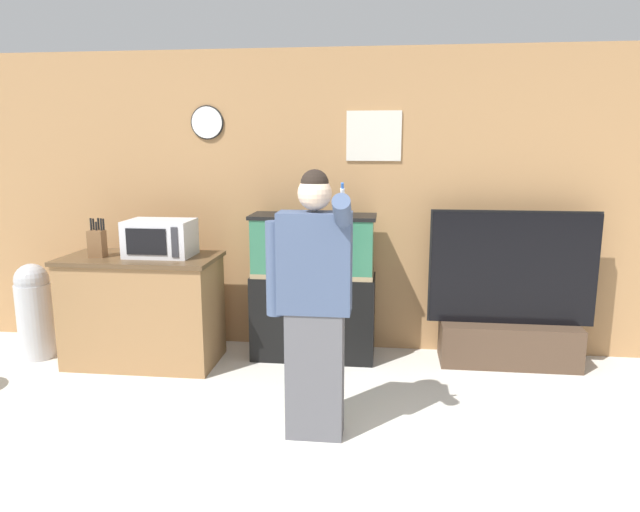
{
  "coord_description": "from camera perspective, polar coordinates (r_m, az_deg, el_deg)",
  "views": [
    {
      "loc": [
        0.22,
        -1.94,
        1.81
      ],
      "look_at": [
        -0.23,
        1.9,
        1.05
      ],
      "focal_mm": 32.0,
      "sensor_mm": 36.0,
      "label": 1
    }
  ],
  "objects": [
    {
      "name": "wall_back_paneled",
      "position": [
        4.99,
        4.17,
        5.28
      ],
      "size": [
        10.0,
        0.08,
        2.6
      ],
      "color": "#A87A4C",
      "rests_on": "ground_plane"
    },
    {
      "name": "counter_island",
      "position": [
        4.98,
        -17.24,
        -5.13
      ],
      "size": [
        1.26,
        0.66,
        0.91
      ],
      "color": "olive",
      "rests_on": "ground_plane"
    },
    {
      "name": "microwave",
      "position": [
        4.82,
        -15.68,
        1.74
      ],
      "size": [
        0.53,
        0.37,
        0.3
      ],
      "color": "silver",
      "rests_on": "counter_island"
    },
    {
      "name": "knife_block",
      "position": [
        4.95,
        -21.39,
        1.24
      ],
      "size": [
        0.12,
        0.1,
        0.32
      ],
      "color": "brown",
      "rests_on": "counter_island"
    },
    {
      "name": "aquarium_on_stand",
      "position": [
        4.82,
        -0.67,
        -3.14
      ],
      "size": [
        1.04,
        0.39,
        1.24
      ],
      "color": "black",
      "rests_on": "ground_plane"
    },
    {
      "name": "tv_on_stand",
      "position": [
        5.0,
        18.42,
        -6.15
      ],
      "size": [
        1.35,
        0.4,
        1.29
      ],
      "color": "#4C3828",
      "rests_on": "ground_plane"
    },
    {
      "name": "person_standing",
      "position": [
        3.46,
        -0.67,
        -4.65
      ],
      "size": [
        0.53,
        0.4,
        1.67
      ],
      "color": "#515156",
      "rests_on": "ground_plane"
    },
    {
      "name": "trash_bin",
      "position": [
        5.45,
        -26.66,
        -4.8
      ],
      "size": [
        0.29,
        0.29,
        0.82
      ],
      "color": "#B7B7BC",
      "rests_on": "ground_plane"
    }
  ]
}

